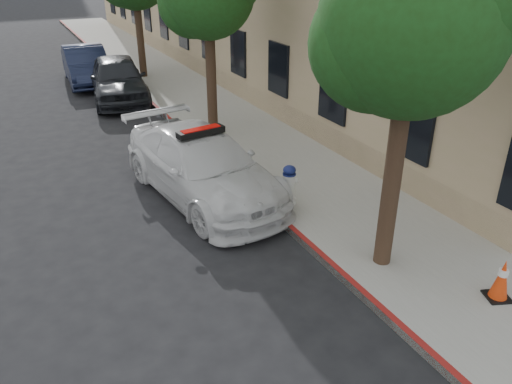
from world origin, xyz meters
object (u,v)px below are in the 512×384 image
object	(u,v)px
fire_hydrant	(289,185)
traffic_cone	(502,280)
police_car	(203,166)
parked_car_far	(86,65)
parked_car_mid	(118,79)

from	to	relation	value
fire_hydrant	traffic_cone	xyz separation A→B (m)	(1.35, -4.39, -0.08)
police_car	parked_car_far	size ratio (longest dim) A/B	1.18
police_car	fire_hydrant	distance (m)	2.06
parked_car_mid	traffic_cone	distance (m)	15.07
fire_hydrant	traffic_cone	bearing A→B (deg)	-55.49
parked_car_far	fire_hydrant	size ratio (longest dim) A/B	5.16
police_car	parked_car_far	bearing A→B (deg)	84.87
police_car	fire_hydrant	size ratio (longest dim) A/B	6.06
traffic_cone	parked_car_mid	bearing A→B (deg)	100.27
parked_car_mid	parked_car_far	bearing A→B (deg)	107.82
police_car	parked_car_far	distance (m)	12.24
parked_car_mid	traffic_cone	xyz separation A→B (m)	(2.69, -14.83, -0.32)
police_car	parked_car_mid	xyz separation A→B (m)	(0.10, 8.96, 0.06)
parked_car_mid	fire_hydrant	size ratio (longest dim) A/B	5.38
police_car	parked_car_far	xyz separation A→B (m)	(-0.50, 12.23, 0.00)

